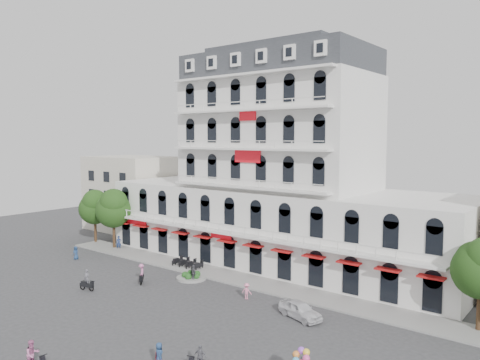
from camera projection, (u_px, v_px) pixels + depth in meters
name	position (u px, v px, depth m)	size (l,w,h in m)	color
ground	(169.00, 300.00, 43.28)	(120.00, 120.00, 0.00)	#38383A
sidewalk	(231.00, 277.00, 50.31)	(53.00, 4.00, 0.16)	gray
main_building	(278.00, 180.00, 56.46)	(45.00, 15.00, 25.80)	silver
flank_building_west	(133.00, 193.00, 76.89)	(14.00, 10.00, 12.00)	beige
traffic_island	(191.00, 277.00, 49.80)	(3.20, 3.20, 1.60)	gray
parked_scooter_row	(188.00, 268.00, 54.07)	(4.40, 1.80, 1.10)	black
tree_west_outer	(95.00, 206.00, 66.62)	(4.50, 4.48, 7.76)	#382314
tree_west_inner	(113.00, 207.00, 63.11)	(4.76, 4.76, 8.25)	#382314
parked_car	(300.00, 310.00, 38.94)	(1.69, 4.20, 1.43)	silver
rider_west	(87.00, 281.00, 45.99)	(1.67, 0.73, 2.13)	black
rider_southwest	(32.00, 357.00, 29.48)	(0.72, 1.70, 2.33)	black
rider_east	(159.00, 358.00, 29.88)	(1.46, 1.15, 1.99)	maroon
rider_northeast	(200.00, 360.00, 29.65)	(1.67, 0.73, 1.95)	black
rider_center	(141.00, 273.00, 48.21)	(1.30, 1.32, 2.08)	black
pedestrian_left	(76.00, 253.00, 57.90)	(0.79, 0.51, 1.62)	navy
pedestrian_mid	(194.00, 273.00, 48.98)	(1.03, 0.43, 1.76)	#4D4C53
pedestrian_right	(247.00, 291.00, 43.56)	(0.98, 0.56, 1.52)	pink
pedestrian_far	(119.00, 243.00, 62.96)	(0.68, 0.45, 1.86)	navy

